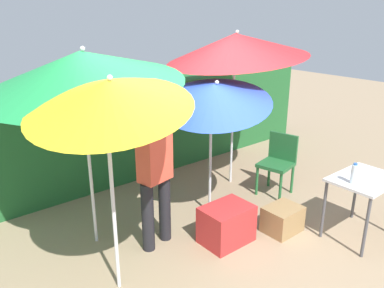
% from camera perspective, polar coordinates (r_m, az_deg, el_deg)
% --- Properties ---
extents(ground_plane, '(24.00, 24.00, 0.00)m').
position_cam_1_polar(ground_plane, '(4.87, 2.30, -13.24)').
color(ground_plane, '#9E8466').
extents(hedge_row, '(8.00, 0.70, 1.48)m').
position_cam_1_polar(hedge_row, '(6.27, -11.49, 1.51)').
color(hedge_row, '#23602D').
rests_on(hedge_row, ground_plane).
extents(umbrella_rainbow, '(1.50, 1.45, 2.02)m').
position_cam_1_polar(umbrella_rainbow, '(4.76, 3.25, 7.35)').
color(umbrella_rainbow, silver).
rests_on(umbrella_rainbow, ground_plane).
extents(umbrella_orange, '(1.49, 1.46, 2.28)m').
position_cam_1_polar(umbrella_orange, '(3.32, -12.24, 7.00)').
color(umbrella_orange, silver).
rests_on(umbrella_orange, ground_plane).
extents(umbrella_yellow, '(2.07, 2.05, 2.42)m').
position_cam_1_polar(umbrella_yellow, '(5.70, 6.48, 14.08)').
color(umbrella_yellow, silver).
rests_on(umbrella_yellow, ground_plane).
extents(umbrella_navy, '(2.13, 2.10, 2.40)m').
position_cam_1_polar(umbrella_navy, '(4.17, -15.79, 10.58)').
color(umbrella_navy, silver).
rests_on(umbrella_navy, ground_plane).
extents(person_vendor, '(0.56, 0.29, 1.88)m').
position_cam_1_polar(person_vendor, '(4.29, -5.46, -3.86)').
color(person_vendor, black).
rests_on(person_vendor, ground_plane).
extents(chair_plastic, '(0.52, 0.52, 0.89)m').
position_cam_1_polar(chair_plastic, '(5.83, 12.56, -2.35)').
color(chair_plastic, '#236633').
rests_on(chair_plastic, ground_plane).
extents(cooler_box, '(0.58, 0.43, 0.45)m').
position_cam_1_polar(cooler_box, '(4.66, 5.08, -11.65)').
color(cooler_box, red).
rests_on(cooler_box, ground_plane).
extents(crate_cardboard, '(0.44, 0.35, 0.32)m').
position_cam_1_polar(crate_cardboard, '(4.99, 13.14, -10.69)').
color(crate_cardboard, '#9E7A4C').
rests_on(crate_cardboard, ground_plane).
extents(folding_table, '(0.80, 0.60, 0.77)m').
position_cam_1_polar(folding_table, '(4.96, 23.93, -5.56)').
color(folding_table, '#4C4C51').
rests_on(folding_table, ground_plane).
extents(bottle_water, '(0.07, 0.07, 0.24)m').
position_cam_1_polar(bottle_water, '(4.68, 22.70, -4.06)').
color(bottle_water, silver).
rests_on(bottle_water, folding_table).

